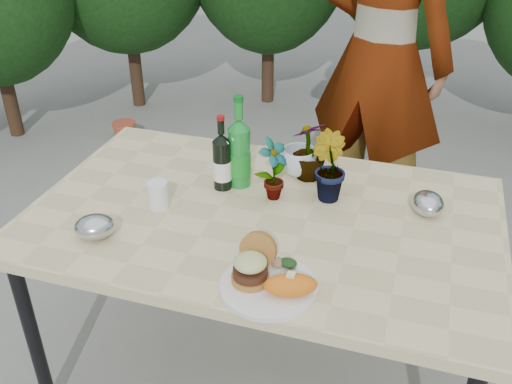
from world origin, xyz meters
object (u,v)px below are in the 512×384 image
(patio_table, at_px, (263,227))
(person, at_px, (380,59))
(dinner_plate, at_px, (269,286))
(wine_bottle, at_px, (222,162))

(patio_table, xyz_separation_m, person, (0.24, 1.12, 0.28))
(dinner_plate, distance_m, person, 1.51)
(patio_table, bearing_deg, person, 77.91)
(wine_bottle, relative_size, person, 0.15)
(dinner_plate, relative_size, person, 0.14)
(dinner_plate, bearing_deg, wine_bottle, 122.99)
(patio_table, xyz_separation_m, wine_bottle, (-0.19, 0.12, 0.16))
(patio_table, distance_m, wine_bottle, 0.28)
(patio_table, distance_m, dinner_plate, 0.40)
(patio_table, height_order, wine_bottle, wine_bottle)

